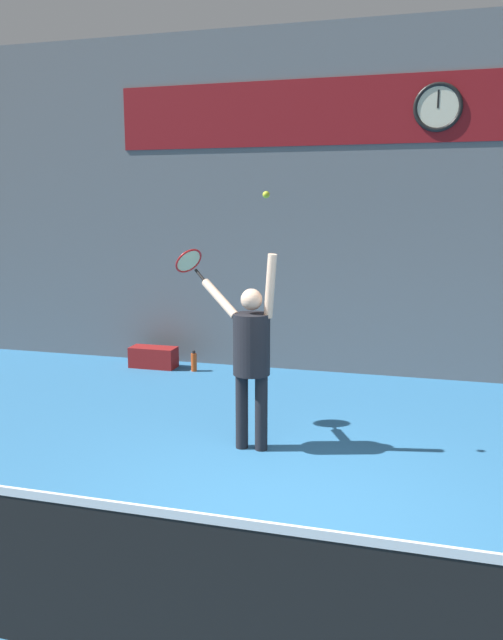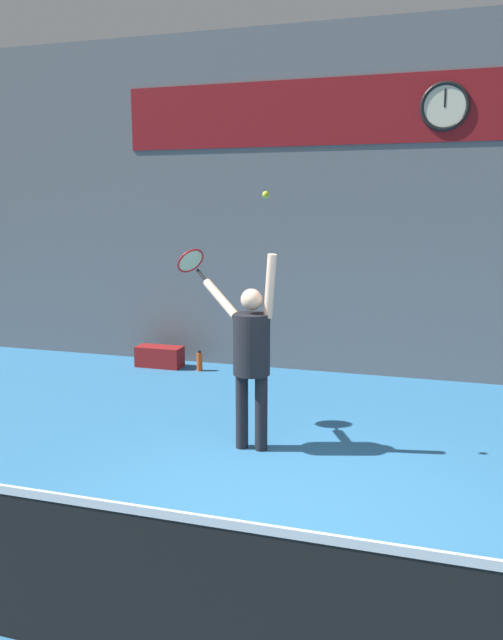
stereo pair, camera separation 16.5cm
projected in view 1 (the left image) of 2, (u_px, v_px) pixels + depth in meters
The scene contains 10 objects.
ground_plane at pixel (289, 530), 4.83m from camera, with size 18.00×18.00×0.00m, color teal.
back_wall at pixel (360, 204), 8.95m from camera, with size 18.00×0.10×5.00m.
sponsor_banner at pixel (362, 110), 8.66m from camera, with size 7.26×0.02×0.92m.
scoreboard_clock at pixel (438, 107), 8.38m from camera, with size 0.65×0.06×0.65m.
court_net at pixel (223, 599), 3.18m from camera, with size 7.75×0.07×1.06m.
tennis_player at pixel (251, 351), 6.28m from camera, with size 0.94×0.59×2.02m.
tennis_racket at pixel (189, 262), 6.82m from camera, with size 0.44×0.39×0.36m.
tennis_ball at pixel (266, 195), 5.88m from camera, with size 0.07×0.07×0.07m.
water_bottle at pixel (194, 362), 9.46m from camera, with size 0.09×0.09×0.32m.
equipment_bag at pixel (153, 357), 9.69m from camera, with size 0.72×0.32×0.32m.
Camera 1 is at (0.90, -4.38, 2.47)m, focal length 35.00 mm.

